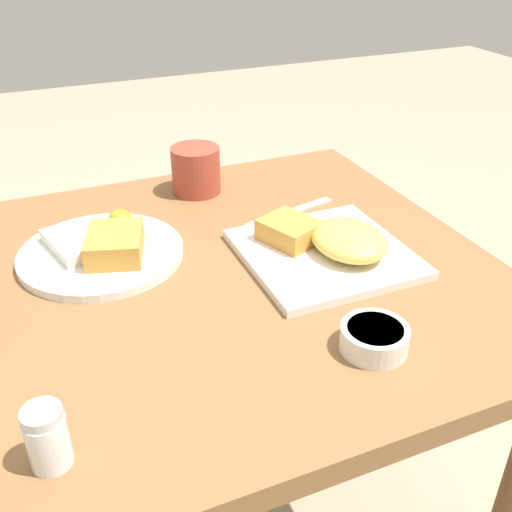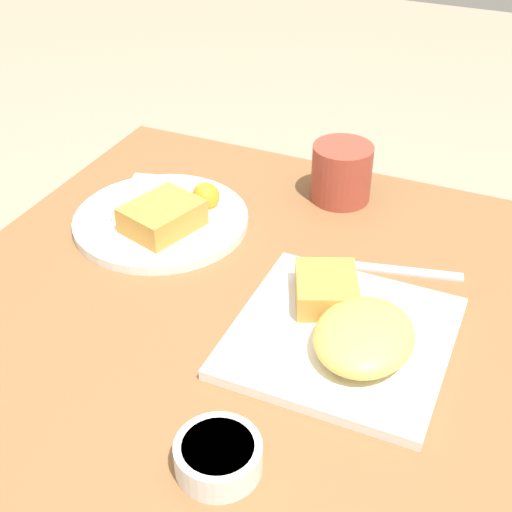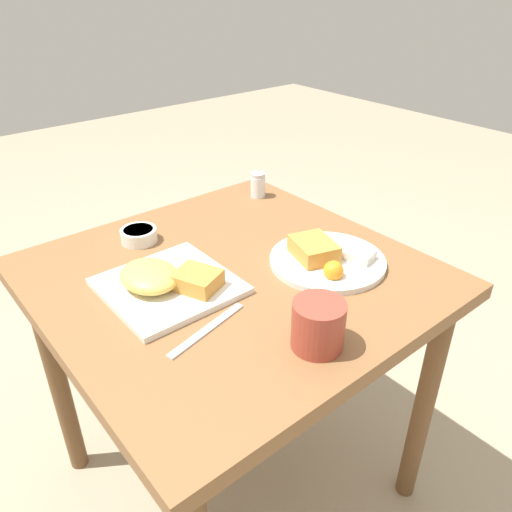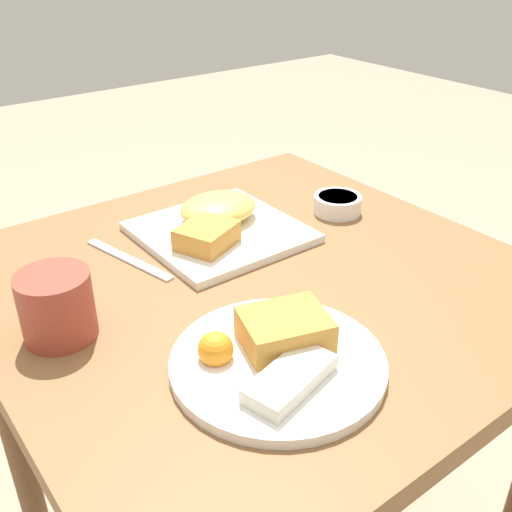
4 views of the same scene
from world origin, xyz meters
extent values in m
cube|color=brown|center=(0.00, 0.00, 0.69)|extent=(0.80, 0.80, 0.04)
cylinder|color=brown|center=(-0.34, -0.34, 0.34)|extent=(0.05, 0.05, 0.68)
cylinder|color=brown|center=(0.34, -0.34, 0.34)|extent=(0.05, 0.05, 0.68)
cube|color=white|center=(-0.03, -0.14, 0.72)|extent=(0.26, 0.26, 0.01)
ellipsoid|color=#E5BC51|center=(-0.05, -0.18, 0.75)|extent=(0.14, 0.12, 0.04)
cube|color=#C68938|center=(0.02, -0.11, 0.74)|extent=(0.11, 0.11, 0.04)
cylinder|color=white|center=(0.11, 0.19, 0.72)|extent=(0.26, 0.26, 0.01)
cube|color=#C68938|center=(0.09, 0.17, 0.75)|extent=(0.13, 0.11, 0.04)
cube|color=beige|center=(0.13, 0.24, 0.74)|extent=(0.13, 0.08, 0.02)
sphere|color=orange|center=(0.17, 0.14, 0.74)|extent=(0.04, 0.04, 0.04)
cylinder|color=white|center=(-0.26, -0.09, 0.73)|extent=(0.09, 0.09, 0.03)
cylinder|color=#D1B775|center=(-0.26, -0.09, 0.74)|extent=(0.07, 0.07, 0.00)
cube|color=silver|center=(0.14, -0.16, 0.71)|extent=(0.06, 0.20, 0.00)
cylinder|color=#9E3D2D|center=(0.30, -0.03, 0.76)|extent=(0.10, 0.10, 0.09)
camera|label=1|loc=(-0.76, 0.29, 1.21)|focal=42.00mm
camera|label=2|loc=(-0.67, -0.31, 1.30)|focal=50.00mm
camera|label=3|loc=(0.76, -0.56, 1.31)|focal=35.00mm
camera|label=4|loc=(0.48, 0.63, 1.19)|focal=42.00mm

